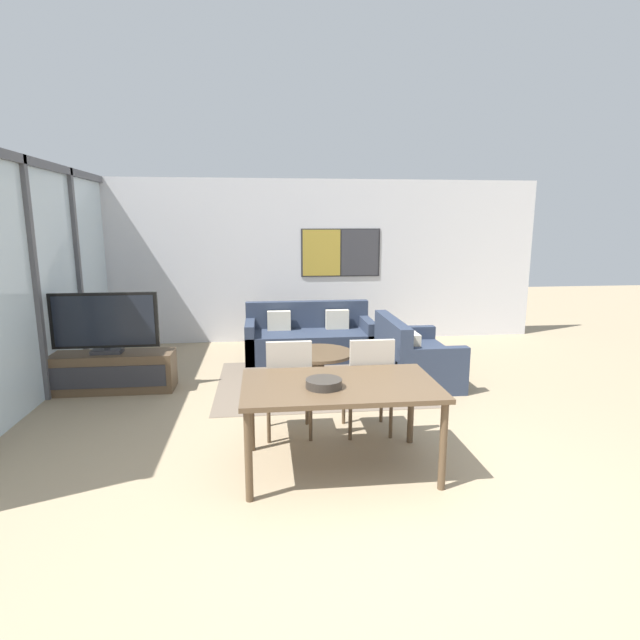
% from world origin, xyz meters
% --- Properties ---
extents(ground_plane, '(24.00, 24.00, 0.00)m').
position_xyz_m(ground_plane, '(0.00, 0.00, 0.00)').
color(ground_plane, '#9E896B').
extents(wall_back, '(8.00, 0.09, 2.80)m').
position_xyz_m(wall_back, '(0.01, 5.43, 1.40)').
color(wall_back, silver).
rests_on(wall_back, ground_plane).
extents(window_wall_left, '(0.07, 5.44, 2.80)m').
position_xyz_m(window_wall_left, '(-3.49, 2.72, 1.53)').
color(window_wall_left, silver).
rests_on(window_wall_left, ground_plane).
extents(area_rug, '(2.60, 2.14, 0.01)m').
position_xyz_m(area_rug, '(-0.20, 2.96, 0.00)').
color(area_rug, '#706051').
rests_on(area_rug, ground_plane).
extents(tv_console, '(1.59, 0.45, 0.49)m').
position_xyz_m(tv_console, '(-2.82, 2.94, 0.24)').
color(tv_console, brown).
rests_on(tv_console, ground_plane).
extents(television, '(1.28, 0.20, 0.75)m').
position_xyz_m(television, '(-2.82, 2.94, 0.86)').
color(television, '#2D2D33').
rests_on(television, tv_console).
extents(sofa_main, '(1.95, 0.87, 0.84)m').
position_xyz_m(sofa_main, '(-0.20, 4.27, 0.28)').
color(sofa_main, '#2D384C').
rests_on(sofa_main, ground_plane).
extents(sofa_side, '(0.87, 1.37, 0.84)m').
position_xyz_m(sofa_side, '(1.05, 2.93, 0.28)').
color(sofa_side, '#2D384C').
rests_on(sofa_side, ground_plane).
extents(coffee_table, '(0.92, 0.92, 0.42)m').
position_xyz_m(coffee_table, '(-0.20, 2.96, 0.31)').
color(coffee_table, brown).
rests_on(coffee_table, ground_plane).
extents(dining_table, '(1.62, 0.98, 0.76)m').
position_xyz_m(dining_table, '(-0.27, 0.64, 0.69)').
color(dining_table, brown).
rests_on(dining_table, ground_plane).
extents(dining_chair_left, '(0.46, 0.46, 0.99)m').
position_xyz_m(dining_chair_left, '(-0.66, 1.32, 0.53)').
color(dining_chair_left, '#B2A899').
rests_on(dining_chair_left, ground_plane).
extents(dining_chair_centre, '(0.46, 0.46, 0.99)m').
position_xyz_m(dining_chair_centre, '(0.12, 1.30, 0.53)').
color(dining_chair_centre, '#B2A899').
rests_on(dining_chair_centre, ground_plane).
extents(fruit_bowl, '(0.30, 0.30, 0.07)m').
position_xyz_m(fruit_bowl, '(-0.41, 0.54, 0.80)').
color(fruit_bowl, '#332D28').
rests_on(fruit_bowl, dining_table).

